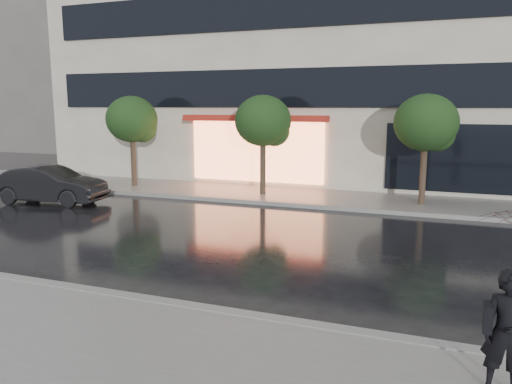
% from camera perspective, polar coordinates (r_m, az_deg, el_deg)
% --- Properties ---
extents(ground, '(120.00, 120.00, 0.00)m').
position_cam_1_polar(ground, '(9.78, -2.68, -11.65)').
color(ground, black).
rests_on(ground, ground).
extents(sidewalk_near, '(60.00, 4.50, 0.12)m').
position_cam_1_polar(sidewalk_near, '(7.18, -13.64, -19.86)').
color(sidewalk_near, slate).
rests_on(sidewalk_near, ground).
extents(sidewalk_far, '(60.00, 3.50, 0.12)m').
position_cam_1_polar(sidewalk_far, '(19.27, 9.45, -0.80)').
color(sidewalk_far, slate).
rests_on(sidewalk_far, ground).
extents(curb_near, '(60.00, 0.25, 0.14)m').
position_cam_1_polar(curb_near, '(8.92, -5.29, -13.41)').
color(curb_near, gray).
rests_on(curb_near, ground).
extents(curb_far, '(60.00, 0.25, 0.14)m').
position_cam_1_polar(curb_far, '(17.59, 8.33, -1.76)').
color(curb_far, gray).
rests_on(curb_far, ground).
extents(bg_building_left, '(14.00, 10.00, 12.00)m').
position_cam_1_polar(bg_building_left, '(46.75, -22.50, 12.11)').
color(bg_building_left, '#59544F').
rests_on(bg_building_left, ground).
extents(tree_far_west, '(2.20, 2.20, 3.99)m').
position_cam_1_polar(tree_far_west, '(22.27, -13.85, 7.89)').
color(tree_far_west, '#33261C').
rests_on(tree_far_west, ground).
extents(tree_mid_west, '(2.20, 2.20, 3.99)m').
position_cam_1_polar(tree_mid_west, '(19.53, 0.99, 7.93)').
color(tree_mid_west, '#33261C').
rests_on(tree_mid_west, ground).
extents(tree_mid_east, '(2.20, 2.20, 3.99)m').
position_cam_1_polar(tree_mid_east, '(18.40, 19.03, 7.27)').
color(tree_mid_east, '#33261C').
rests_on(tree_mid_east, ground).
extents(parked_car, '(4.34, 1.99, 1.38)m').
position_cam_1_polar(parked_car, '(19.96, -22.53, 0.78)').
color(parked_car, black).
rests_on(parked_car, ground).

